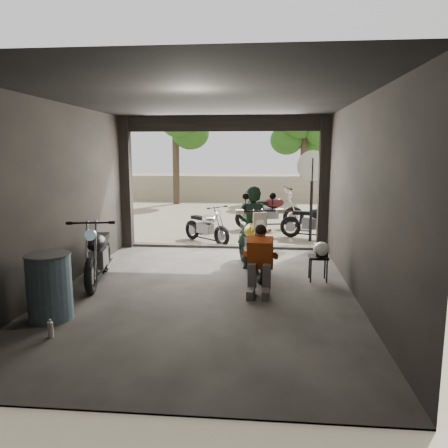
% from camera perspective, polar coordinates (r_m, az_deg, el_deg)
% --- Properties ---
extents(ground, '(80.00, 80.00, 0.00)m').
position_cam_1_polar(ground, '(7.51, -2.64, -8.97)').
color(ground, '#7A6D56').
rests_on(ground, ground).
extents(garage, '(7.00, 7.13, 3.20)m').
position_cam_1_polar(garage, '(7.74, -2.15, 1.33)').
color(garage, '#2D2B28').
rests_on(garage, ground).
extents(boundary_wall, '(18.00, 0.30, 1.20)m').
position_cam_1_polar(boundary_wall, '(21.15, 2.61, 4.65)').
color(boundary_wall, gray).
rests_on(boundary_wall, ground).
extents(tree_left, '(2.20, 2.20, 5.60)m').
position_cam_1_polar(tree_left, '(20.02, -6.40, 14.03)').
color(tree_left, '#382B1E').
rests_on(tree_left, ground).
extents(tree_right, '(2.20, 2.20, 5.00)m').
position_cam_1_polar(tree_right, '(21.16, 10.46, 12.53)').
color(tree_right, '#382B1E').
rests_on(tree_right, ground).
extents(main_bike, '(1.29, 2.17, 1.35)m').
position_cam_1_polar(main_bike, '(8.58, 3.71, -1.95)').
color(main_bike, white).
rests_on(main_bike, ground).
extents(left_bike, '(1.07, 1.90, 1.21)m').
position_cam_1_polar(left_bike, '(8.26, -16.13, -3.26)').
color(left_bike, black).
rests_on(left_bike, ground).
extents(outside_bike_a, '(1.52, 1.44, 1.00)m').
position_cam_1_polar(outside_bike_a, '(11.39, -2.33, 0.01)').
color(outside_bike_a, black).
rests_on(outside_bike_a, ground).
extents(outside_bike_b, '(2.02, 1.18, 1.28)m').
position_cam_1_polar(outside_bike_b, '(13.53, 6.02, 2.06)').
color(outside_bike_b, '#461015').
rests_on(outside_bike_b, ground).
extents(outside_bike_c, '(1.78, 1.15, 1.12)m').
position_cam_1_polar(outside_bike_c, '(12.11, 11.70, 0.65)').
color(outside_bike_c, black).
rests_on(outside_bike_c, ground).
extents(rider, '(0.67, 0.48, 1.70)m').
position_cam_1_polar(rider, '(8.78, 3.70, -0.53)').
color(rider, black).
rests_on(rider, ground).
extents(mechanic, '(0.62, 0.81, 1.12)m').
position_cam_1_polar(mechanic, '(7.27, 4.67, -4.99)').
color(mechanic, '#BF4F19').
rests_on(mechanic, ground).
extents(stool, '(0.34, 0.34, 0.48)m').
position_cam_1_polar(stool, '(8.21, 12.21, -4.62)').
color(stool, black).
rests_on(stool, ground).
extents(helmet, '(0.34, 0.35, 0.28)m').
position_cam_1_polar(helmet, '(8.11, 12.61, -3.26)').
color(helmet, white).
rests_on(helmet, stool).
extents(oil_drum, '(0.75, 0.75, 0.95)m').
position_cam_1_polar(oil_drum, '(6.68, -21.83, -7.72)').
color(oil_drum, '#3F5C6B').
rests_on(oil_drum, ground).
extents(sign_post, '(0.80, 0.08, 2.40)m').
position_cam_1_polar(sign_post, '(11.68, 11.43, 5.60)').
color(sign_post, black).
rests_on(sign_post, ground).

